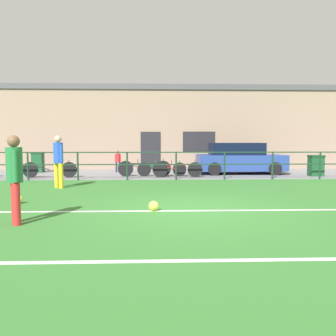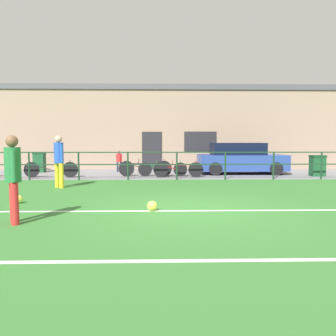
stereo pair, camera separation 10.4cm
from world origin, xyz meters
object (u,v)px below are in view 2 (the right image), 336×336
(player_striker, at_px, (13,174))
(trash_bin_0, at_px, (317,166))
(soccer_ball_spare, at_px, (18,199))
(bicycle_parked_0, at_px, (178,169))
(parked_car_red, at_px, (240,159))
(bicycle_parked_3, at_px, (51,169))
(player_winger, at_px, (59,158))
(spectator_child, at_px, (119,160))
(trash_bin_1, at_px, (39,162))
(bicycle_parked_4, at_px, (163,169))
(bicycle_parked_2, at_px, (145,168))
(soccer_ball_match, at_px, (152,206))

(player_striker, distance_m, trash_bin_0, 12.92)
(soccer_ball_spare, distance_m, bicycle_parked_0, 7.38)
(player_striker, distance_m, soccer_ball_spare, 2.43)
(parked_car_red, bearing_deg, soccer_ball_spare, -135.19)
(soccer_ball_spare, height_order, bicycle_parked_3, bicycle_parked_3)
(player_striker, distance_m, player_winger, 5.01)
(bicycle_parked_0, bearing_deg, spectator_child, 138.83)
(soccer_ball_spare, bearing_deg, parked_car_red, 44.81)
(soccer_ball_spare, xyz_separation_m, bicycle_parked_3, (-1.09, 5.92, 0.26))
(player_winger, bearing_deg, trash_bin_1, -22.70)
(player_striker, distance_m, bicycle_parked_0, 8.82)
(spectator_child, height_order, trash_bin_0, spectator_child)
(bicycle_parked_4, height_order, trash_bin_0, trash_bin_0)
(trash_bin_0, bearing_deg, bicycle_parked_2, 179.31)
(soccer_ball_match, height_order, bicycle_parked_4, bicycle_parked_4)
(soccer_ball_match, height_order, spectator_child, spectator_child)
(player_winger, bearing_deg, player_striker, 138.99)
(trash_bin_1, bearing_deg, parked_car_red, -5.59)
(bicycle_parked_3, distance_m, bicycle_parked_4, 4.84)
(parked_car_red, bearing_deg, bicycle_parked_4, -163.44)
(player_winger, xyz_separation_m, trash_bin_1, (-2.64, 5.55, -0.48))
(soccer_ball_match, height_order, bicycle_parked_0, bicycle_parked_0)
(bicycle_parked_4, bearing_deg, bicycle_parked_2, 180.00)
(bicycle_parked_3, height_order, trash_bin_1, trash_bin_1)
(player_winger, xyz_separation_m, parked_car_red, (7.29, 4.58, -0.28))
(soccer_ball_spare, xyz_separation_m, spectator_child, (1.55, 8.42, 0.53))
(player_striker, height_order, soccer_ball_spare, player_striker)
(bicycle_parked_4, xyz_separation_m, trash_bin_0, (6.93, -0.09, 0.15))
(player_striker, height_order, player_winger, player_winger)
(trash_bin_1, bearing_deg, trash_bin_0, -9.44)
(player_striker, relative_size, soccer_ball_spare, 7.97)
(player_winger, relative_size, trash_bin_1, 1.75)
(player_winger, bearing_deg, bicycle_parked_0, -102.27)
(bicycle_parked_0, distance_m, trash_bin_1, 7.30)
(bicycle_parked_0, height_order, bicycle_parked_4, bicycle_parked_0)
(parked_car_red, distance_m, bicycle_parked_0, 3.45)
(player_winger, bearing_deg, bicycle_parked_3, -25.47)
(bicycle_parked_2, bearing_deg, bicycle_parked_0, -15.76)
(soccer_ball_match, distance_m, spectator_child, 9.64)
(player_striker, xyz_separation_m, soccer_ball_match, (2.62, 1.10, -0.85))
(spectator_child, bearing_deg, parked_car_red, 163.03)
(bicycle_parked_3, distance_m, trash_bin_0, 11.76)
(bicycle_parked_2, height_order, bicycle_parked_4, bicycle_parked_2)
(bicycle_parked_0, xyz_separation_m, bicycle_parked_2, (-1.45, 0.41, 0.02))
(soccer_ball_match, bearing_deg, trash_bin_0, 45.06)
(spectator_child, relative_size, bicycle_parked_3, 0.47)
(bicycle_parked_2, distance_m, bicycle_parked_3, 4.07)
(player_striker, relative_size, bicycle_parked_0, 0.78)
(bicycle_parked_3, bearing_deg, parked_car_red, 10.03)
(soccer_ball_match, bearing_deg, player_striker, -157.24)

